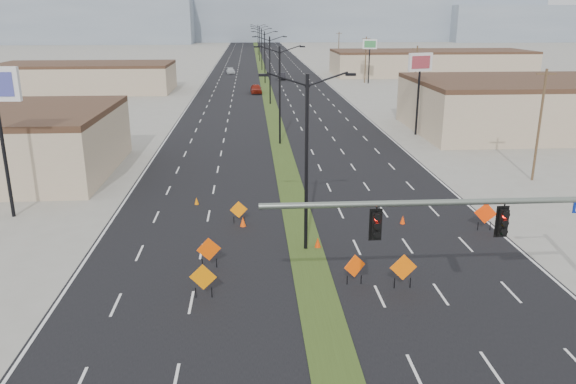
{
  "coord_description": "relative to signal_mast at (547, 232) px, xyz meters",
  "views": [
    {
      "loc": [
        -3.03,
        -17.89,
        12.92
      ],
      "look_at": [
        -0.96,
        12.91,
        3.2
      ],
      "focal_mm": 35.0,
      "sensor_mm": 36.0,
      "label": 1
    }
  ],
  "objects": [
    {
      "name": "road_surface",
      "position": [
        -8.56,
        98.0,
        -4.79
      ],
      "size": [
        25.0,
        400.0,
        0.02
      ],
      "primitive_type": "cube",
      "color": "black",
      "rests_on": "ground"
    },
    {
      "name": "pole_sign_east_near",
      "position": [
        7.11,
        41.82,
        2.56
      ],
      "size": [
        2.9,
        1.31,
        9.05
      ],
      "rotation": [
        0.0,
        0.0,
        0.34
      ],
      "color": "black",
      "rests_on": "ground"
    },
    {
      "name": "signal_mast",
      "position": [
        0.0,
        0.0,
        0.0
      ],
      "size": [
        16.3,
        0.6,
        8.0
      ],
      "color": "slate",
      "rests_on": "ground"
    },
    {
      "name": "construction_sign_2",
      "position": [
        -12.48,
        14.5,
        -3.91
      ],
      "size": [
        1.13,
        0.18,
        1.51
      ],
      "rotation": [
        0.0,
        0.0,
        0.12
      ],
      "color": "orange",
      "rests_on": "ground"
    },
    {
      "name": "car_mid",
      "position": [
        -4.89,
        100.12,
        -4.09
      ],
      "size": [
        1.51,
        4.26,
        1.4
      ],
      "primitive_type": "imported",
      "rotation": [
        0.0,
        0.0,
        0.01
      ],
      "color": "black",
      "rests_on": "ground"
    },
    {
      "name": "cone_1",
      "position": [
        -7.84,
        10.15,
        -4.47
      ],
      "size": [
        0.44,
        0.44,
        0.64
      ],
      "primitive_type": "cone",
      "rotation": [
        0.0,
        0.0,
        -0.17
      ],
      "color": "#DA3704",
      "rests_on": "ground"
    },
    {
      "name": "pole_sign_east_far",
      "position": [
        12.0,
        92.11,
        2.11
      ],
      "size": [
        2.78,
        1.03,
        8.53
      ],
      "rotation": [
        0.0,
        0.0,
        -0.25
      ],
      "color": "black",
      "rests_on": "ground"
    },
    {
      "name": "streetlight_1",
      "position": [
        -8.56,
        38.0,
        0.63
      ],
      "size": [
        5.15,
        0.24,
        10.02
      ],
      "color": "black",
      "rests_on": "ground"
    },
    {
      "name": "building_se_far",
      "position": [
        29.44,
        108.0,
        -2.29
      ],
      "size": [
        44.0,
        16.0,
        5.0
      ],
      "primitive_type": "cube",
      "color": "tan",
      "rests_on": "ground"
    },
    {
      "name": "cone_0",
      "position": [
        -12.21,
        13.9,
        -4.47
      ],
      "size": [
        0.46,
        0.46,
        0.65
      ],
      "primitive_type": "cone",
      "rotation": [
        0.0,
        0.0,
        -0.2
      ],
      "color": "#FF4805",
      "rests_on": "ground"
    },
    {
      "name": "construction_sign_0",
      "position": [
        -13.99,
        4.46,
        -3.76
      ],
      "size": [
        1.31,
        0.17,
        1.75
      ],
      "rotation": [
        0.0,
        0.0,
        -0.1
      ],
      "color": "#D67004",
      "rests_on": "ground"
    },
    {
      "name": "mesa_center",
      "position": [
        31.44,
        298.0,
        9.21
      ],
      "size": [
        220.0,
        50.0,
        28.0
      ],
      "primitive_type": "cube",
      "color": "gray",
      "rests_on": "ground"
    },
    {
      "name": "streetlight_0",
      "position": [
        -8.56,
        10.0,
        0.63
      ],
      "size": [
        5.15,
        0.24,
        10.02
      ],
      "color": "black",
      "rests_on": "ground"
    },
    {
      "name": "construction_sign_4",
      "position": [
        -4.25,
        4.79,
        -3.71
      ],
      "size": [
        1.37,
        0.11,
        1.82
      ],
      "rotation": [
        0.0,
        0.0,
        0.05
      ],
      "color": "#FA6305",
      "rests_on": "ground"
    },
    {
      "name": "median_strip",
      "position": [
        -8.56,
        98.0,
        -4.79
      ],
      "size": [
        2.0,
        400.0,
        0.04
      ],
      "primitive_type": "cube",
      "color": "#324318",
      "rests_on": "ground"
    },
    {
      "name": "construction_sign_5",
      "position": [
        2.94,
        12.2,
        -3.71
      ],
      "size": [
        1.32,
        0.48,
        1.83
      ],
      "rotation": [
        0.0,
        0.0,
        -0.33
      ],
      "color": "#FC3805",
      "rests_on": "ground"
    },
    {
      "name": "ground",
      "position": [
        -8.56,
        -2.0,
        -4.79
      ],
      "size": [
        600.0,
        600.0,
        0.0
      ],
      "primitive_type": "plane",
      "color": "gray",
      "rests_on": "ground"
    },
    {
      "name": "streetlight_3",
      "position": [
        -8.56,
        94.0,
        0.63
      ],
      "size": [
        5.15,
        0.24,
        10.02
      ],
      "color": "black",
      "rests_on": "ground"
    },
    {
      "name": "streetlight_2",
      "position": [
        -8.56,
        66.0,
        0.63
      ],
      "size": [
        5.15,
        0.24,
        10.02
      ],
      "color": "black",
      "rests_on": "ground"
    },
    {
      "name": "utility_pole_2",
      "position": [
        11.44,
        93.0,
        -0.12
      ],
      "size": [
        1.6,
        0.2,
        9.0
      ],
      "color": "#4C3823",
      "rests_on": "ground"
    },
    {
      "name": "car_left",
      "position": [
        -10.56,
        78.66,
        -4.01
      ],
      "size": [
        2.08,
        4.66,
        1.56
      ],
      "primitive_type": "imported",
      "rotation": [
        0.0,
        0.0,
        0.05
      ],
      "color": "maroon",
      "rests_on": "ground"
    },
    {
      "name": "building_se_near",
      "position": [
        25.44,
        43.0,
        -2.04
      ],
      "size": [
        36.0,
        18.0,
        5.5
      ],
      "primitive_type": "cube",
      "color": "tan",
      "rests_on": "ground"
    },
    {
      "name": "streetlight_4",
      "position": [
        -8.56,
        122.0,
        0.63
      ],
      "size": [
        5.15,
        0.24,
        10.02
      ],
      "color": "black",
      "rests_on": "ground"
    },
    {
      "name": "streetlight_6",
      "position": [
        -8.56,
        178.0,
        0.63
      ],
      "size": [
        5.15,
        0.24,
        10.02
      ],
      "color": "black",
      "rests_on": "ground"
    },
    {
      "name": "building_sw_far",
      "position": [
        -40.56,
        83.0,
        -2.54
      ],
      "size": [
        30.0,
        14.0,
        4.5
      ],
      "primitive_type": "cube",
      "color": "tan",
      "rests_on": "ground"
    },
    {
      "name": "utility_pole_3",
      "position": [
        11.44,
        128.0,
        -0.12
      ],
      "size": [
        1.6,
        0.2,
        9.0
      ],
      "color": "#4C3823",
      "rests_on": "ground"
    },
    {
      "name": "construction_sign_3",
      "position": [
        -6.56,
        5.36,
        -3.83
      ],
      "size": [
        1.15,
        0.5,
        1.63
      ],
      "rotation": [
        0.0,
        0.0,
        0.39
      ],
      "color": "#FF4E05",
      "rests_on": "ground"
    },
    {
      "name": "mesa_backdrop",
      "position": [
        -38.56,
        318.0,
        11.21
      ],
      "size": [
        140.0,
        50.0,
        32.0
      ],
      "primitive_type": "cube",
      "color": "gray",
      "rests_on": "ground"
    },
    {
      "name": "cone_2",
      "position": [
        -1.87,
        13.67,
        -4.51
      ],
      "size": [
        0.34,
        0.34,
        0.56
      ],
      "primitive_type": "cone",
      "rotation": [
        0.0,
        0.0,
        0.02
      ],
      "color": "#FF3E05",
      "rests_on": "ground"
    },
    {
      "name": "mesa_west",
      "position": [
        -128.56,
        278.0,
        6.21
      ],
      "size": [
        180.0,
        50.0,
        22.0
      ],
      "primitive_type": "cube",
      "color": "gray",
      "rests_on": "ground"
    },
    {
      "name": "cone_3",
      "position": [
        -15.57,
        18.51,
        -4.52
      ],
      "size": [
        0.33,
        0.33,
        0.54
      ],
      "primitive_type": "cone",
      "rotation": [
        0.0,
        0.0,
        0.02
      ],
      "color": "orange",
      "rests_on": "ground"
    },
    {
      "name": "streetlight_5",
      "position": [
        -8.56,
        150.0,
        0.63
      ],
      "size": [
        5.15,
        0.24,
        10.02
      ],
      "color": "black",
      "rests_on": "ground"
    },
    {
      "name": "car_far",
      "position": [
        -16.03,
        113.55,
        -4.14
      ],
      "size": [
        2.3,
        4.64,
        1.3
      ],
      "primitive_type": "imported",
      "rotation": [
        0.0,
        0.0,
        0.11
      ],
      "color": "silver",
      "rests_on": "ground"
    },
    {
      "name": "utility_pole_0",
      "position": [
        11.44,
        23.0,
        -0.12
      ],
      "size": [
        1.6,
        0.2,
        9.0
      ],
      "color": "#4C3823",
      "rests_on": "ground"
    },
    {
      "name": "construction_sign_1",
      "position": [
        -13.95,
        7.81,
        -3.77
      ],
      "size": [
        1.29,
        0.27,
        1.73
      ],
      "rotation": [
        0.0,
        0.0,
        0.18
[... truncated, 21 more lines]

